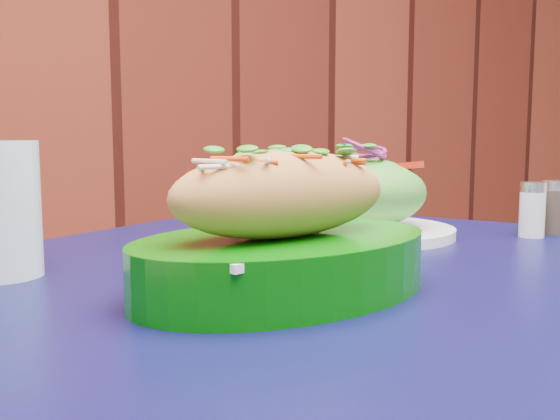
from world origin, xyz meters
TOP-DOWN VIEW (x-y plane):
  - cafe_table at (-0.24, 1.66)m, footprint 1.05×1.05m
  - banh_mi_basket at (-0.35, 1.63)m, footprint 0.28×0.19m
  - salad_plate at (-0.11, 1.81)m, footprint 0.23×0.23m
  - salt_shaker at (0.06, 1.68)m, footprint 0.03×0.03m
  - pepper_shaker at (0.11, 1.68)m, footprint 0.03×0.03m

SIDE VIEW (x-z plane):
  - cafe_table at x=-0.24m, z-range 0.29..1.04m
  - salt_shaker at x=0.06m, z-range 0.75..0.82m
  - pepper_shaker at x=0.11m, z-range 0.75..0.82m
  - banh_mi_basket at x=-0.35m, z-range 0.73..0.86m
  - salad_plate at x=-0.11m, z-range 0.74..0.86m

